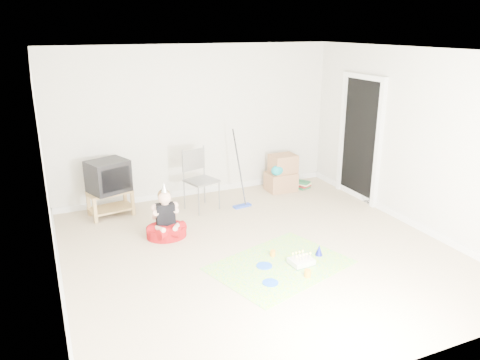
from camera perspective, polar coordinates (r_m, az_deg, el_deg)
name	(u,v)px	position (r m, az deg, el deg)	size (l,w,h in m)	color
ground	(259,251)	(6.35, 2.30, -8.67)	(5.00, 5.00, 0.00)	#C1AB8A
doorway_recess	(360,140)	(8.22, 14.46, 4.69)	(0.02, 0.90, 2.05)	black
tv_stand	(110,201)	(7.67, -15.52, -2.46)	(0.72, 0.51, 0.41)	#A7834B
crt_tv	(108,176)	(7.54, -15.78, 0.47)	(0.57, 0.48, 0.50)	black
folding_chair	(201,181)	(7.59, -4.73, -0.09)	(0.57, 0.55, 1.01)	gray
cardboard_boxes	(282,174)	(8.55, 5.10, 0.78)	(0.55, 0.42, 0.66)	#A0724D
floor_mop	(242,192)	(7.73, 0.26, -1.49)	(0.32, 0.42, 1.25)	#2542BA
book_pile	(301,184)	(8.81, 7.50, -0.52)	(0.30, 0.34, 0.13)	#236A3C
seated_woman	(166,225)	(6.77, -9.00, -5.44)	(0.61, 0.61, 0.82)	#A70F12
party_mat	(280,265)	(6.02, 4.88, -10.30)	(1.65, 1.19, 0.01)	#DF2E83
birthday_cake	(301,262)	(6.05, 7.48, -9.86)	(0.30, 0.25, 0.14)	silver
blue_plate_near	(264,266)	(5.97, 2.98, -10.40)	(0.20, 0.20, 0.01)	blue
blue_plate_far	(270,283)	(5.63, 3.72, -12.37)	(0.19, 0.19, 0.01)	blue
orange_cup_near	(273,253)	(6.21, 4.02, -8.90)	(0.07, 0.07, 0.08)	orange
orange_cup_far	(308,273)	(5.78, 8.24, -11.19)	(0.08, 0.08, 0.09)	orange
blue_party_hat	(319,250)	(6.29, 9.61, -8.42)	(0.10, 0.10, 0.14)	#191FAF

